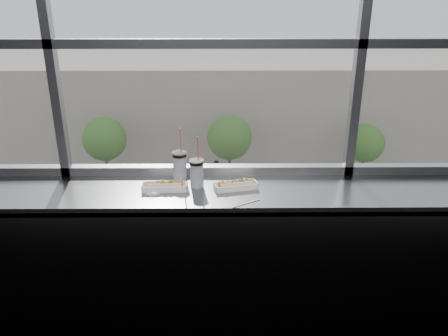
{
  "coord_description": "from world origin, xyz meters",
  "views": [
    {
      "loc": [
        0.09,
        -1.39,
        2.28
      ],
      "look_at": [
        0.11,
        1.23,
        1.25
      ],
      "focal_mm": 35.0,
      "sensor_mm": 36.0,
      "label": 1
    }
  ],
  "objects_px": {
    "car_near_c": "(225,255)",
    "car_near_d": "(349,254)",
    "car_far_a": "(83,192)",
    "tree_left": "(105,139)",
    "car_near_b": "(87,258)",
    "pedestrian_b": "(217,170)",
    "soda_cup_left": "(180,164)",
    "tree_center": "(230,138)",
    "car_far_c": "(384,190)",
    "tree_right": "(365,143)",
    "loose_straw": "(247,203)",
    "wrapper": "(153,194)",
    "car_far_b": "(271,189)",
    "hotdog_tray_left": "(165,186)",
    "hotdog_tray_right": "(236,185)",
    "pedestrian_d": "(362,174)",
    "soda_cup_right": "(197,172)"
  },
  "relations": [
    {
      "from": "car_near_c",
      "to": "pedestrian_d",
      "type": "relative_size",
      "value": 3.1
    },
    {
      "from": "soda_cup_left",
      "to": "tree_left",
      "type": "bearing_deg",
      "value": 106.46
    },
    {
      "from": "car_near_b",
      "to": "tree_right",
      "type": "xyz_separation_m",
      "value": [
        17.6,
        12.0,
        2.06
      ]
    },
    {
      "from": "soda_cup_left",
      "to": "car_near_c",
      "type": "xyz_separation_m",
      "value": [
        0.51,
        16.09,
        -11.12
      ]
    },
    {
      "from": "tree_left",
      "to": "hotdog_tray_left",
      "type": "bearing_deg",
      "value": -73.8
    },
    {
      "from": "soda_cup_right",
      "to": "car_far_c",
      "type": "bearing_deg",
      "value": 65.05
    },
    {
      "from": "car_near_b",
      "to": "tree_right",
      "type": "distance_m",
      "value": 21.4
    },
    {
      "from": "pedestrian_b",
      "to": "tree_center",
      "type": "xyz_separation_m",
      "value": [
        0.98,
        0.55,
        2.36
      ]
    },
    {
      "from": "car_near_b",
      "to": "car_far_c",
      "type": "relative_size",
      "value": 0.97
    },
    {
      "from": "car_far_c",
      "to": "pedestrian_b",
      "type": "xyz_separation_m",
      "value": [
        -11.41,
        3.45,
        0.15
      ]
    },
    {
      "from": "car_far_b",
      "to": "loose_straw",
      "type": "bearing_deg",
      "value": 169.69
    },
    {
      "from": "car_near_b",
      "to": "loose_straw",
      "type": "bearing_deg",
      "value": -156.62
    },
    {
      "from": "wrapper",
      "to": "tree_left",
      "type": "bearing_deg",
      "value": 106.03
    },
    {
      "from": "soda_cup_right",
      "to": "car_near_c",
      "type": "bearing_deg",
      "value": 88.64
    },
    {
      "from": "pedestrian_b",
      "to": "soda_cup_left",
      "type": "bearing_deg",
      "value": -179.96
    },
    {
      "from": "car_near_b",
      "to": "tree_center",
      "type": "height_order",
      "value": "tree_center"
    },
    {
      "from": "hotdog_tray_left",
      "to": "tree_center",
      "type": "relative_size",
      "value": 0.06
    },
    {
      "from": "hotdog_tray_right",
      "to": "car_near_d",
      "type": "xyz_separation_m",
      "value": [
        6.4,
        16.27,
        -11.01
      ]
    },
    {
      "from": "car_near_d",
      "to": "car_far_c",
      "type": "bearing_deg",
      "value": -27.63
    },
    {
      "from": "soda_cup_left",
      "to": "car_near_c",
      "type": "distance_m",
      "value": 19.56
    },
    {
      "from": "loose_straw",
      "to": "wrapper",
      "type": "relative_size",
      "value": 2.2
    },
    {
      "from": "car_near_b",
      "to": "tree_center",
      "type": "xyz_separation_m",
      "value": [
        7.47,
        12.0,
        2.54
      ]
    },
    {
      "from": "loose_straw",
      "to": "tree_left",
      "type": "height_order",
      "value": "loose_straw"
    },
    {
      "from": "car_far_c",
      "to": "soda_cup_left",
      "type": "bearing_deg",
      "value": 150.59
    },
    {
      "from": "hotdog_tray_right",
      "to": "wrapper",
      "type": "relative_size",
      "value": 3.23
    },
    {
      "from": "hotdog_tray_left",
      "to": "wrapper",
      "type": "xyz_separation_m",
      "value": [
        -0.06,
        -0.08,
        -0.02
      ]
    },
    {
      "from": "hotdog_tray_left",
      "to": "car_near_d",
      "type": "distance_m",
      "value": 20.82
    },
    {
      "from": "car_near_c",
      "to": "car_near_d",
      "type": "bearing_deg",
      "value": -86.04
    },
    {
      "from": "car_far_a",
      "to": "pedestrian_d",
      "type": "bearing_deg",
      "value": -75.68
    },
    {
      "from": "car_near_b",
      "to": "pedestrian_b",
      "type": "height_order",
      "value": "pedestrian_b"
    },
    {
      "from": "pedestrian_d",
      "to": "car_far_b",
      "type": "bearing_deg",
      "value": 112.1
    },
    {
      "from": "soda_cup_right",
      "to": "car_far_b",
      "type": "height_order",
      "value": "soda_cup_right"
    },
    {
      "from": "tree_center",
      "to": "tree_right",
      "type": "xyz_separation_m",
      "value": [
        10.13,
        -0.0,
        -0.47
      ]
    },
    {
      "from": "soda_cup_right",
      "to": "wrapper",
      "type": "bearing_deg",
      "value": -152.28
    },
    {
      "from": "wrapper",
      "to": "pedestrian_b",
      "type": "distance_m",
      "value": 29.88
    },
    {
      "from": "hotdog_tray_left",
      "to": "tree_left",
      "type": "relative_size",
      "value": 0.06
    },
    {
      "from": "car_near_b",
      "to": "tree_center",
      "type": "relative_size",
      "value": 1.09
    },
    {
      "from": "soda_cup_right",
      "to": "pedestrian_b",
      "type": "distance_m",
      "value": 29.78
    },
    {
      "from": "car_far_a",
      "to": "tree_left",
      "type": "bearing_deg",
      "value": -3.87
    },
    {
      "from": "loose_straw",
      "to": "pedestrian_d",
      "type": "bearing_deg",
      "value": 36.65
    },
    {
      "from": "hotdog_tray_right",
      "to": "pedestrian_d",
      "type": "height_order",
      "value": "hotdog_tray_right"
    },
    {
      "from": "car_near_c",
      "to": "pedestrian_d",
      "type": "distance_m",
      "value": 14.95
    },
    {
      "from": "loose_straw",
      "to": "car_near_d",
      "type": "distance_m",
      "value": 20.81
    },
    {
      "from": "hotdog_tray_left",
      "to": "pedestrian_d",
      "type": "relative_size",
      "value": 0.15
    },
    {
      "from": "tree_left",
      "to": "tree_right",
      "type": "height_order",
      "value": "tree_left"
    },
    {
      "from": "loose_straw",
      "to": "car_near_c",
      "type": "height_order",
      "value": "loose_straw"
    },
    {
      "from": "soda_cup_right",
      "to": "wrapper",
      "type": "distance_m",
      "value": 0.32
    },
    {
      "from": "car_near_b",
      "to": "car_far_b",
      "type": "bearing_deg",
      "value": -51.27
    },
    {
      "from": "hotdog_tray_right",
      "to": "soda_cup_right",
      "type": "xyz_separation_m",
      "value": [
        -0.26,
        0.05,
        0.08
      ]
    },
    {
      "from": "hotdog_tray_left",
      "to": "car_far_c",
      "type": "relative_size",
      "value": 0.05
    }
  ]
}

